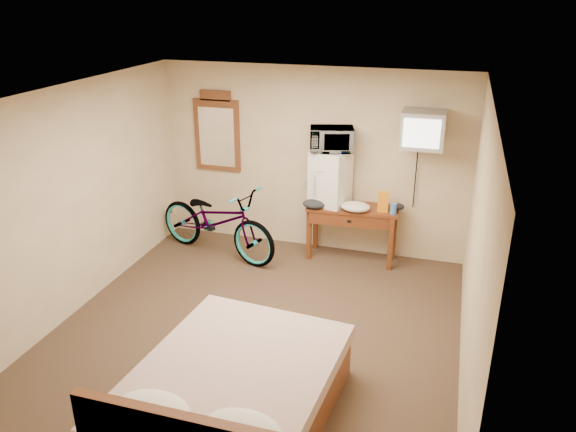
% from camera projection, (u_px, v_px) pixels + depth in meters
% --- Properties ---
extents(room, '(4.60, 4.64, 2.50)m').
position_uv_depth(room, '(253.00, 225.00, 5.52)').
color(room, '#3E2D1F').
rests_on(room, ground).
extents(desk, '(1.21, 0.54, 0.75)m').
position_uv_depth(desk, '(352.00, 217.00, 7.37)').
color(desk, maroon).
rests_on(desk, floor).
extents(mini_fridge, '(0.54, 0.53, 0.73)m').
position_uv_depth(mini_fridge, '(330.00, 178.00, 7.31)').
color(mini_fridge, white).
rests_on(mini_fridge, desk).
extents(microwave, '(0.62, 0.50, 0.30)m').
position_uv_depth(microwave, '(332.00, 139.00, 7.11)').
color(microwave, white).
rests_on(microwave, mini_fridge).
extents(snack_bag, '(0.14, 0.09, 0.27)m').
position_uv_depth(snack_bag, '(383.00, 202.00, 7.14)').
color(snack_bag, orange).
rests_on(snack_bag, desk).
extents(blue_cup, '(0.08, 0.08, 0.14)m').
position_uv_depth(blue_cup, '(393.00, 209.00, 7.09)').
color(blue_cup, '#3F73D8').
rests_on(blue_cup, desk).
extents(cloth_cream, '(0.38, 0.29, 0.12)m').
position_uv_depth(cloth_cream, '(355.00, 207.00, 7.19)').
color(cloth_cream, beige).
rests_on(cloth_cream, desk).
extents(cloth_dark_a, '(0.29, 0.22, 0.11)m').
position_uv_depth(cloth_dark_a, '(314.00, 204.00, 7.28)').
color(cloth_dark_a, black).
rests_on(cloth_dark_a, desk).
extents(cloth_dark_b, '(0.18, 0.15, 0.08)m').
position_uv_depth(cloth_dark_b, '(397.00, 207.00, 7.24)').
color(cloth_dark_b, black).
rests_on(cloth_dark_b, desk).
extents(crt_television, '(0.52, 0.60, 0.45)m').
position_uv_depth(crt_television, '(423.00, 129.00, 6.70)').
color(crt_television, black).
rests_on(crt_television, room).
extents(wall_mirror, '(0.66, 0.04, 1.13)m').
position_uv_depth(wall_mirror, '(217.00, 133.00, 7.79)').
color(wall_mirror, brown).
rests_on(wall_mirror, room).
extents(bicycle, '(2.01, 1.17, 1.00)m').
position_uv_depth(bicycle, '(217.00, 220.00, 7.56)').
color(bicycle, black).
rests_on(bicycle, floor).
extents(bed, '(1.68, 2.13, 0.90)m').
position_uv_depth(bed, '(229.00, 399.00, 4.59)').
color(bed, brown).
rests_on(bed, floor).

